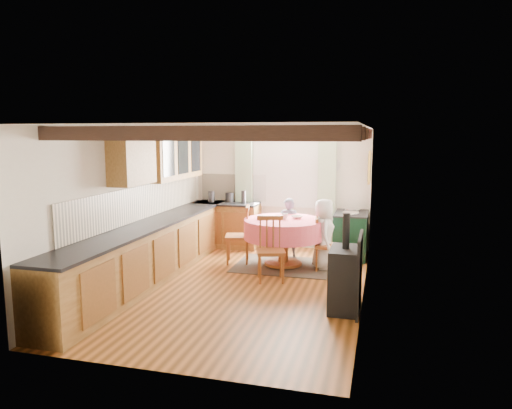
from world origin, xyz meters
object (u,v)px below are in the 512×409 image
(chair_right, at_px, (326,244))
(aga_range, at_px, (351,234))
(dining_table, at_px, (283,243))
(child_right, at_px, (324,234))
(child_far, at_px, (288,227))
(cup, at_px, (285,216))
(chair_left, at_px, (238,234))
(cast_iron_stove, at_px, (345,262))
(chair_near, at_px, (271,249))

(chair_right, distance_m, aga_range, 1.06)
(dining_table, bearing_deg, chair_right, -3.83)
(aga_range, distance_m, child_right, 1.03)
(aga_range, xyz_separation_m, child_far, (-1.14, -0.27, 0.13))
(child_far, height_order, cup, child_far)
(chair_left, xyz_separation_m, cast_iron_stove, (2.05, -1.88, 0.13))
(child_right, bearing_deg, cast_iron_stove, -176.76)
(dining_table, xyz_separation_m, child_right, (0.70, 0.02, 0.19))
(aga_range, bearing_deg, chair_right, -109.67)
(chair_right, bearing_deg, cup, 76.72)
(dining_table, bearing_deg, chair_left, 179.85)
(child_right, bearing_deg, cup, 78.20)
(aga_range, relative_size, child_far, 0.84)
(dining_table, distance_m, cup, 0.47)
(chair_near, relative_size, cast_iron_stove, 0.79)
(child_far, bearing_deg, cup, 84.25)
(dining_table, bearing_deg, child_far, 93.59)
(chair_right, height_order, cast_iron_stove, cast_iron_stove)
(chair_near, height_order, chair_left, chair_left)
(chair_right, bearing_deg, child_right, 26.00)
(cast_iron_stove, bearing_deg, chair_right, 104.33)
(chair_left, xyz_separation_m, aga_range, (1.94, 0.94, -0.09))
(cup, bearing_deg, dining_table, -136.34)
(chair_near, height_order, aga_range, chair_near)
(child_right, bearing_deg, chair_left, 78.76)
(child_right, bearing_deg, chair_right, -158.05)
(chair_near, distance_m, child_far, 1.56)
(chair_near, xyz_separation_m, child_right, (0.72, 0.91, 0.10))
(dining_table, xyz_separation_m, aga_range, (1.10, 0.95, 0.02))
(chair_left, height_order, child_far, child_far)
(chair_left, distance_m, chair_right, 1.59)
(aga_range, distance_m, cup, 1.49)
(chair_near, distance_m, aga_range, 2.15)
(dining_table, relative_size, aga_range, 1.47)
(aga_range, relative_size, child_right, 0.78)
(cast_iron_stove, relative_size, child_far, 1.15)
(chair_left, relative_size, cup, 9.45)
(cast_iron_stove, bearing_deg, dining_table, 122.84)
(cast_iron_stove, bearing_deg, aga_range, 92.23)
(chair_left, relative_size, aga_range, 1.11)
(dining_table, xyz_separation_m, chair_right, (0.74, -0.05, 0.04))
(cast_iron_stove, relative_size, cup, 11.73)
(chair_near, bearing_deg, chair_right, 30.18)
(chair_left, distance_m, child_far, 1.04)
(chair_near, bearing_deg, child_right, 34.23)
(child_right, xyz_separation_m, cup, (-0.68, -0.00, 0.28))
(chair_near, height_order, cast_iron_stove, cast_iron_stove)
(chair_right, relative_size, aga_range, 0.97)
(dining_table, distance_m, child_right, 0.72)
(chair_left, bearing_deg, child_far, 116.15)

